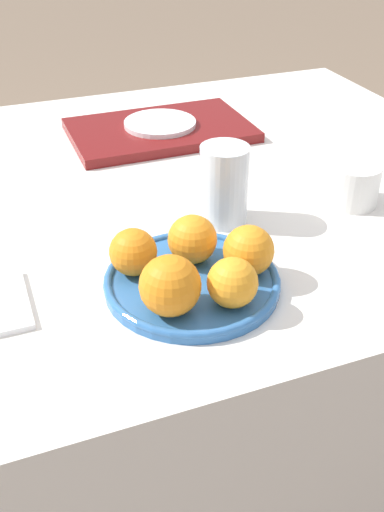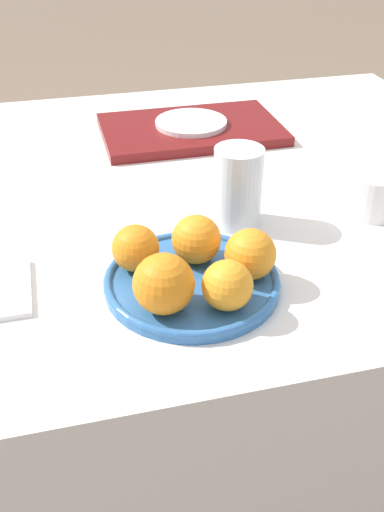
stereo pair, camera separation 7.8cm
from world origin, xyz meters
name	(u,v)px [view 1 (the left image)]	position (x,y,z in m)	size (l,w,h in m)	color
ground_plane	(163,443)	(0.00, 0.00, 0.00)	(12.00, 12.00, 0.00)	#7A6651
table	(159,334)	(0.00, 0.00, 0.35)	(1.33, 1.03, 0.70)	silver
fruit_platter	(192,281)	(-0.04, -0.31, 0.71)	(0.24, 0.24, 0.02)	#336BAD
orange_0	(192,239)	(-0.03, -0.27, 0.75)	(0.07, 0.07, 0.07)	orange
orange_1	(233,283)	(-0.02, -0.38, 0.75)	(0.06, 0.06, 0.06)	orange
orange_2	(133,252)	(-0.11, -0.27, 0.75)	(0.06, 0.06, 0.06)	orange
orange_3	(249,250)	(0.03, -0.32, 0.75)	(0.07, 0.07, 0.07)	orange
orange_4	(170,286)	(-0.09, -0.36, 0.75)	(0.08, 0.08, 0.08)	orange
water_glass	(224,185)	(0.07, -0.16, 0.76)	(0.08, 0.08, 0.13)	silver
serving_tray	(160,130)	(0.09, 0.22, 0.71)	(0.37, 0.23, 0.02)	maroon
side_plate	(160,123)	(0.09, 0.22, 0.73)	(0.15, 0.15, 0.01)	white
cup_0	(353,184)	(0.29, -0.18, 0.74)	(0.09, 0.09, 0.07)	white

